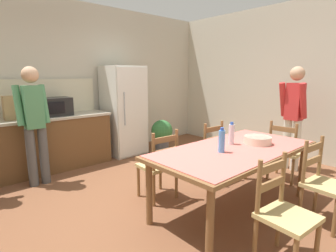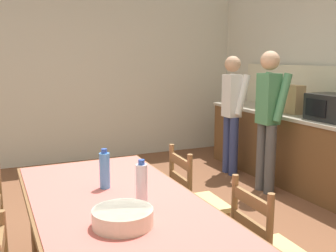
{
  "view_description": "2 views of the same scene",
  "coord_description": "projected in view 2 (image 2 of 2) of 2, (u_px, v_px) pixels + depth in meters",
  "views": [
    {
      "loc": [
        -1.84,
        -2.27,
        1.57
      ],
      "look_at": [
        0.37,
        0.22,
        0.92
      ],
      "focal_mm": 28.0,
      "sensor_mm": 36.0,
      "label": 1
    },
    {
      "loc": [
        2.86,
        -1.27,
        1.63
      ],
      "look_at": [
        0.08,
        -0.02,
        1.08
      ],
      "focal_mm": 42.0,
      "sensor_mm": 36.0,
      "label": 2
    }
  ],
  "objects": [
    {
      "name": "ground_plane",
      "position": [
        167.0,
        248.0,
        3.37
      ],
      "size": [
        8.32,
        8.32,
        0.0
      ],
      "primitive_type": "plane",
      "color": "brown"
    },
    {
      "name": "kitchen_counter",
      "position": [
        293.0,
        148.0,
        5.07
      ],
      "size": [
        2.96,
        0.66,
        0.91
      ],
      "color": "brown",
      "rests_on": "ground"
    },
    {
      "name": "paper_bag",
      "position": [
        294.0,
        99.0,
        4.95
      ],
      "size": [
        0.24,
        0.16,
        0.36
      ],
      "primitive_type": "cube",
      "color": "tan",
      "rests_on": "kitchen_counter"
    },
    {
      "name": "dining_table",
      "position": [
        117.0,
        211.0,
        2.42
      ],
      "size": [
        2.07,
        1.03,
        0.75
      ],
      "rotation": [
        0.0,
        0.0,
        0.01
      ],
      "color": "brown",
      "rests_on": "ground"
    },
    {
      "name": "counter_splashback",
      "position": [
        315.0,
        89.0,
        5.06
      ],
      "size": [
        2.92,
        0.03,
        0.6
      ],
      "primitive_type": "cube",
      "color": "beige",
      "rests_on": "kitchen_counter"
    },
    {
      "name": "serving_bowl",
      "position": [
        123.0,
        216.0,
        2.04
      ],
      "size": [
        0.32,
        0.32,
        0.09
      ],
      "color": "beige",
      "rests_on": "dining_table"
    },
    {
      "name": "bottle_off_centre",
      "position": [
        142.0,
        183.0,
        2.34
      ],
      "size": [
        0.07,
        0.07,
        0.27
      ],
      "color": "silver",
      "rests_on": "dining_table"
    },
    {
      "name": "person_at_counter",
      "position": [
        268.0,
        114.0,
        4.64
      ],
      "size": [
        0.42,
        0.29,
        1.69
      ],
      "rotation": [
        0.0,
        0.0,
        1.57
      ],
      "color": "#4C4C4C",
      "rests_on": "ground"
    },
    {
      "name": "bottle_near_centre",
      "position": [
        105.0,
        170.0,
        2.61
      ],
      "size": [
        0.07,
        0.07,
        0.27
      ],
      "color": "#4C8ED6",
      "rests_on": "dining_table"
    },
    {
      "name": "person_at_sink",
      "position": [
        232.0,
        109.0,
        5.37
      ],
      "size": [
        0.41,
        0.28,
        1.63
      ],
      "rotation": [
        0.0,
        0.0,
        1.57
      ],
      "color": "navy",
      "rests_on": "ground"
    },
    {
      "name": "chair_side_far_left",
      "position": [
        195.0,
        203.0,
        3.2
      ],
      "size": [
        0.44,
        0.42,
        0.91
      ],
      "rotation": [
        0.0,
        0.0,
        3.1
      ],
      "color": "olive",
      "rests_on": "ground"
    },
    {
      "name": "microwave",
      "position": [
        332.0,
        107.0,
        4.42
      ],
      "size": [
        0.5,
        0.39,
        0.3
      ],
      "color": "black",
      "rests_on": "kitchen_counter"
    },
    {
      "name": "wall_left",
      "position": [
        81.0,
        68.0,
        6.04
      ],
      "size": [
        0.12,
        5.2,
        2.9
      ],
      "primitive_type": "cube",
      "color": "beige",
      "rests_on": "ground"
    }
  ]
}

